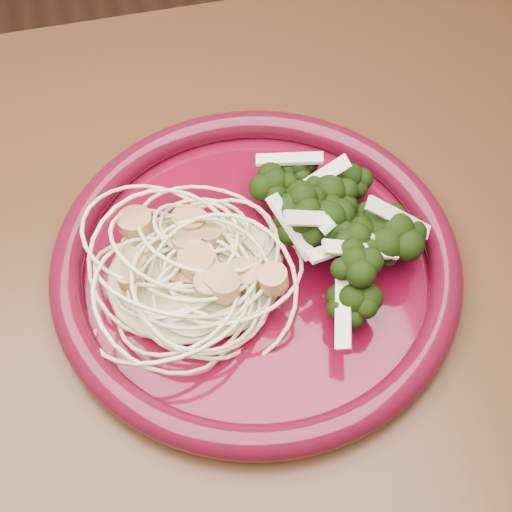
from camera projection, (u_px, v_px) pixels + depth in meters
The scene contains 6 objects.
dining_table at pixel (321, 364), 0.64m from camera, with size 1.20×0.80×0.75m.
dinner_plate at pixel (256, 262), 0.57m from camera, with size 0.34×0.34×0.03m.
spaghetti_pile at pixel (195, 268), 0.55m from camera, with size 0.14×0.12×0.03m, color beige.
scallop_cluster at pixel (191, 239), 0.52m from camera, with size 0.13×0.13×0.04m, color tan, non-canonical shape.
broccoli_pile at pixel (330, 228), 0.56m from camera, with size 0.10×0.16×0.05m, color black.
onion_garnish at pixel (333, 202), 0.53m from camera, with size 0.07×0.10×0.06m, color beige, non-canonical shape.
Camera 1 is at (-0.12, -0.26, 1.23)m, focal length 50.00 mm.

